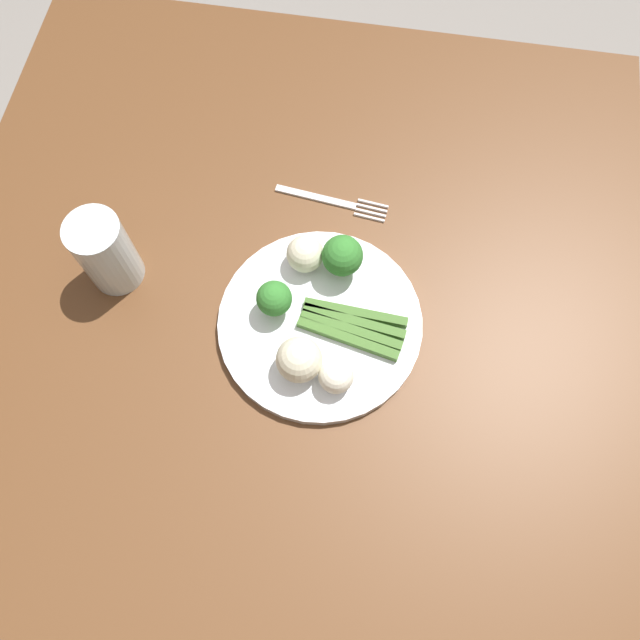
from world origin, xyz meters
name	(u,v)px	position (x,y,z in m)	size (l,w,h in m)	color
ground_plane	(296,451)	(0.00, 0.00, -0.01)	(6.00, 6.00, 0.02)	gray
dining_table	(280,374)	(0.00, 0.00, 0.63)	(1.17, 0.97, 0.73)	brown
plate	(320,323)	(-0.05, 0.05, 0.74)	(0.27, 0.27, 0.01)	white
asparagus_bundle	(352,326)	(-0.04, 0.09, 0.75)	(0.07, 0.14, 0.01)	#3D6626
broccoli_back	(274,299)	(-0.05, -0.01, 0.78)	(0.05, 0.05, 0.06)	#609E3D
broccoli_front	(342,256)	(-0.12, 0.07, 0.79)	(0.05, 0.05, 0.07)	#609E3D
cauliflower_mid	(299,360)	(0.02, 0.04, 0.78)	(0.06, 0.06, 0.06)	beige
cauliflower_near_center	(336,376)	(0.03, 0.08, 0.77)	(0.04, 0.04, 0.04)	white
cauliflower_edge	(305,254)	(-0.13, 0.02, 0.77)	(0.05, 0.05, 0.05)	beige
fork	(333,201)	(-0.24, 0.04, 0.73)	(0.04, 0.17, 0.00)	silver
water_glass	(106,252)	(-0.08, -0.23, 0.79)	(0.07, 0.07, 0.12)	silver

